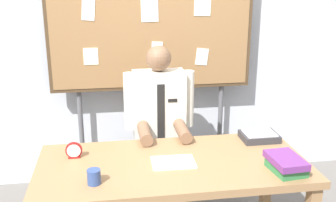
{
  "coord_description": "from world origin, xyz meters",
  "views": [
    {
      "loc": [
        -0.39,
        -2.3,
        1.86
      ],
      "look_at": [
        0.0,
        0.2,
        1.08
      ],
      "focal_mm": 42.65,
      "sensor_mm": 36.0,
      "label": 1
    }
  ],
  "objects": [
    {
      "name": "person",
      "position": [
        0.0,
        0.65,
        0.64
      ],
      "size": [
        0.55,
        0.56,
        1.38
      ],
      "color": "#2D2D33",
      "rests_on": "ground_plane"
    },
    {
      "name": "paper_tray",
      "position": [
        0.68,
        0.26,
        0.76
      ],
      "size": [
        0.26,
        0.2,
        0.06
      ],
      "color": "#333338",
      "rests_on": "desk"
    },
    {
      "name": "book_stack",
      "position": [
        0.66,
        -0.24,
        0.78
      ],
      "size": [
        0.21,
        0.28,
        0.1
      ],
      "color": "#337F47",
      "rests_on": "desk"
    },
    {
      "name": "bulletin_board",
      "position": [
        -0.0,
        1.09,
        1.41
      ],
      "size": [
        1.76,
        0.09,
        1.94
      ],
      "color": "#4C3823",
      "rests_on": "ground_plane"
    },
    {
      "name": "open_notebook",
      "position": [
        -0.0,
        -0.02,
        0.74
      ],
      "size": [
        0.28,
        0.2,
        0.01
      ],
      "primitive_type": "cube",
      "rotation": [
        0.0,
        0.0,
        -0.02
      ],
      "color": "silver",
      "rests_on": "desk"
    },
    {
      "name": "desk_clock",
      "position": [
        -0.63,
        0.16,
        0.78
      ],
      "size": [
        0.11,
        0.04,
        0.11
      ],
      "color": "maroon",
      "rests_on": "desk"
    },
    {
      "name": "coffee_mug",
      "position": [
        -0.49,
        -0.21,
        0.77
      ],
      "size": [
        0.08,
        0.08,
        0.09
      ],
      "primitive_type": "cylinder",
      "color": "#334C8C",
      "rests_on": "desk"
    },
    {
      "name": "back_wall",
      "position": [
        0.0,
        1.29,
        1.35
      ],
      "size": [
        6.4,
        0.08,
        2.7
      ],
      "primitive_type": "cube",
      "color": "silver",
      "rests_on": "ground_plane"
    },
    {
      "name": "desk",
      "position": [
        0.0,
        0.0,
        0.65
      ],
      "size": [
        1.73,
        0.81,
        0.73
      ],
      "color": "#9E754C",
      "rests_on": "ground_plane"
    }
  ]
}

